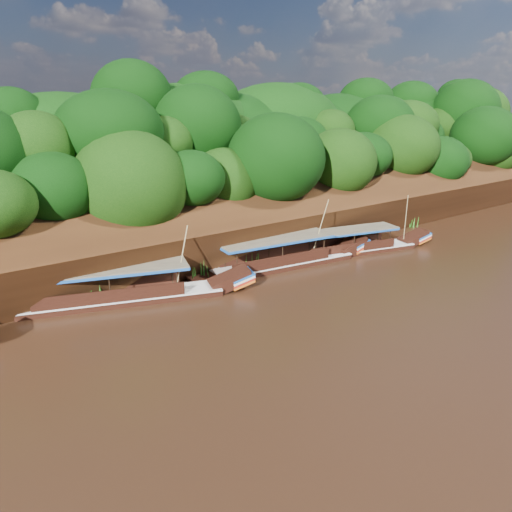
% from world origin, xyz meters
% --- Properties ---
extents(ground, '(160.00, 160.00, 0.00)m').
position_xyz_m(ground, '(0.00, 0.00, 0.00)').
color(ground, black).
rests_on(ground, ground).
extents(riverbank, '(120.00, 30.06, 19.40)m').
position_xyz_m(riverbank, '(-0.01, 22.73, 1.89)').
color(riverbank, black).
rests_on(riverbank, ground).
extents(boat_0, '(13.46, 4.88, 5.30)m').
position_xyz_m(boat_0, '(10.25, 6.97, 0.49)').
color(boat_0, black).
rests_on(boat_0, ground).
extents(boat_1, '(14.44, 3.83, 5.79)m').
position_xyz_m(boat_1, '(2.96, 7.85, 0.56)').
color(boat_1, black).
rests_on(boat_1, ground).
extents(boat_2, '(15.23, 6.75, 5.30)m').
position_xyz_m(boat_2, '(-10.08, 8.51, 0.55)').
color(boat_2, black).
rests_on(boat_2, ground).
extents(reeds, '(50.42, 2.37, 2.22)m').
position_xyz_m(reeds, '(-1.79, 9.42, 0.88)').
color(reeds, '#2F6C1B').
rests_on(reeds, ground).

